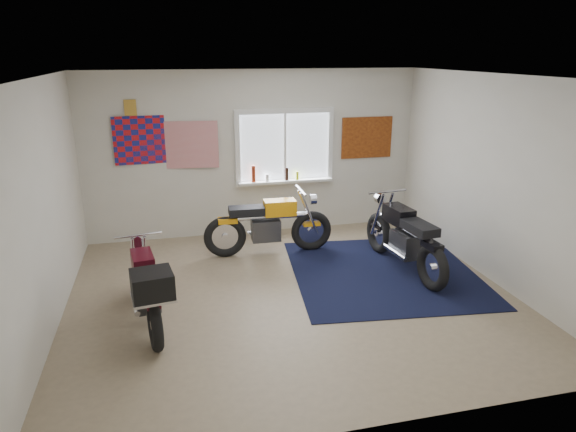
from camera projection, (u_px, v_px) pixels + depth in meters
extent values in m
plane|color=#9E896B|center=(291.00, 295.00, 6.54)|extent=(5.50, 5.50, 0.00)
plane|color=white|center=(292.00, 76.00, 5.71)|extent=(5.50, 5.50, 0.00)
plane|color=silver|center=(255.00, 154.00, 8.44)|extent=(5.50, 0.00, 5.50)
plane|color=silver|center=(372.00, 279.00, 3.82)|extent=(5.50, 0.00, 5.50)
plane|color=silver|center=(43.00, 209.00, 5.52)|extent=(0.00, 5.00, 5.00)
plane|color=silver|center=(494.00, 180.00, 6.74)|extent=(0.00, 5.00, 5.00)
cube|color=black|center=(384.00, 272.00, 7.20)|extent=(2.77, 2.86, 0.01)
cube|color=white|center=(285.00, 147.00, 8.51)|extent=(1.50, 0.02, 1.10)
cube|color=white|center=(285.00, 111.00, 8.31)|extent=(1.66, 0.06, 0.08)
cube|color=white|center=(285.00, 182.00, 8.68)|extent=(1.66, 0.06, 0.08)
cube|color=white|center=(237.00, 149.00, 8.32)|extent=(0.08, 0.06, 1.10)
cube|color=white|center=(330.00, 145.00, 8.67)|extent=(0.08, 0.06, 1.10)
cube|color=white|center=(285.00, 147.00, 8.50)|extent=(0.04, 0.06, 1.10)
cube|color=white|center=(286.00, 181.00, 8.61)|extent=(1.60, 0.16, 0.04)
cylinder|color=maroon|center=(254.00, 174.00, 8.43)|extent=(0.07, 0.07, 0.28)
cylinder|color=silver|center=(267.00, 178.00, 8.51)|extent=(0.06, 0.06, 0.12)
cylinder|color=black|center=(287.00, 174.00, 8.57)|extent=(0.06, 0.06, 0.22)
cylinder|color=#C5D719|center=(297.00, 176.00, 8.62)|extent=(0.05, 0.05, 0.14)
plane|color=red|center=(147.00, 140.00, 7.95)|extent=(1.00, 0.07, 1.00)
plane|color=red|center=(190.00, 145.00, 8.11)|extent=(0.90, 0.09, 0.90)
cube|color=#B88B34|center=(130.00, 108.00, 7.75)|extent=(0.18, 0.02, 0.24)
cube|color=#A54C14|center=(367.00, 138.00, 8.80)|extent=(0.90, 0.03, 0.70)
torus|color=black|center=(311.00, 231.00, 7.94)|extent=(0.64, 0.14, 0.64)
torus|color=black|center=(225.00, 237.00, 7.68)|extent=(0.64, 0.14, 0.64)
cylinder|color=silver|center=(311.00, 231.00, 7.94)|extent=(0.11, 0.10, 0.10)
cylinder|color=silver|center=(225.00, 237.00, 7.68)|extent=(0.11, 0.10, 0.10)
cylinder|color=silver|center=(269.00, 217.00, 7.72)|extent=(1.20, 0.12, 0.09)
cube|color=#313234|center=(266.00, 230.00, 7.78)|extent=(0.44, 0.28, 0.32)
cylinder|color=silver|center=(264.00, 232.00, 7.95)|extent=(0.53, 0.08, 0.07)
cube|color=#FFA20D|center=(280.00, 207.00, 7.71)|extent=(0.48, 0.26, 0.23)
cube|color=black|center=(247.00, 211.00, 7.62)|extent=(0.53, 0.28, 0.11)
cube|color=#FFA20D|center=(228.00, 220.00, 7.61)|extent=(0.29, 0.16, 0.08)
cube|color=#FFA20D|center=(311.00, 224.00, 7.90)|extent=(0.27, 0.14, 0.05)
cylinder|color=silver|center=(301.00, 190.00, 7.70)|extent=(0.05, 0.59, 0.03)
cylinder|color=silver|center=(313.00, 199.00, 7.79)|extent=(0.10, 0.15, 0.15)
torus|color=black|center=(379.00, 233.00, 7.85)|extent=(0.20, 0.64, 0.63)
torus|color=black|center=(432.00, 267.00, 6.61)|extent=(0.20, 0.64, 0.63)
cylinder|color=silver|center=(379.00, 233.00, 7.85)|extent=(0.11, 0.12, 0.11)
cylinder|color=silver|center=(432.00, 267.00, 6.61)|extent=(0.11, 0.12, 0.11)
cylinder|color=silver|center=(405.00, 228.00, 7.14)|extent=(0.22, 1.26, 0.09)
cube|color=#313234|center=(406.00, 244.00, 7.16)|extent=(0.33, 0.48, 0.34)
cylinder|color=silver|center=(395.00, 252.00, 7.14)|extent=(0.13, 0.55, 0.07)
cube|color=black|center=(399.00, 215.00, 7.25)|extent=(0.31, 0.52, 0.24)
cube|color=black|center=(420.00, 228.00, 6.79)|extent=(0.34, 0.57, 0.12)
cube|color=black|center=(432.00, 245.00, 6.56)|extent=(0.19, 0.31, 0.08)
cube|color=black|center=(379.00, 226.00, 7.82)|extent=(0.17, 0.29, 0.05)
cylinder|color=silver|center=(388.00, 191.00, 7.48)|extent=(0.62, 0.10, 0.04)
cylinder|color=silver|center=(380.00, 198.00, 7.70)|extent=(0.17, 0.12, 0.16)
torus|color=black|center=(141.00, 278.00, 6.37)|extent=(0.20, 0.58, 0.57)
torus|color=black|center=(155.00, 325.00, 5.28)|extent=(0.20, 0.58, 0.57)
cylinder|color=silver|center=(141.00, 278.00, 6.37)|extent=(0.10, 0.11, 0.10)
cylinder|color=silver|center=(155.00, 325.00, 5.28)|extent=(0.10, 0.11, 0.10)
cylinder|color=silver|center=(145.00, 278.00, 5.74)|extent=(0.24, 1.11, 0.08)
cube|color=#313234|center=(147.00, 295.00, 5.76)|extent=(0.30, 0.43, 0.30)
cylinder|color=silver|center=(135.00, 304.00, 5.74)|extent=(0.13, 0.49, 0.06)
cube|color=#3F0A13|center=(143.00, 262.00, 5.85)|extent=(0.29, 0.47, 0.21)
cube|color=black|center=(148.00, 280.00, 5.44)|extent=(0.31, 0.52, 0.11)
cube|color=#3F0A13|center=(152.00, 301.00, 5.24)|extent=(0.18, 0.28, 0.07)
cube|color=#3F0A13|center=(140.00, 270.00, 6.34)|extent=(0.16, 0.26, 0.04)
cylinder|color=silver|center=(138.00, 235.00, 6.04)|extent=(0.55, 0.11, 0.03)
cylinder|color=silver|center=(137.00, 241.00, 6.24)|extent=(0.15, 0.11, 0.14)
cube|color=black|center=(152.00, 285.00, 5.05)|extent=(0.45, 0.42, 0.26)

